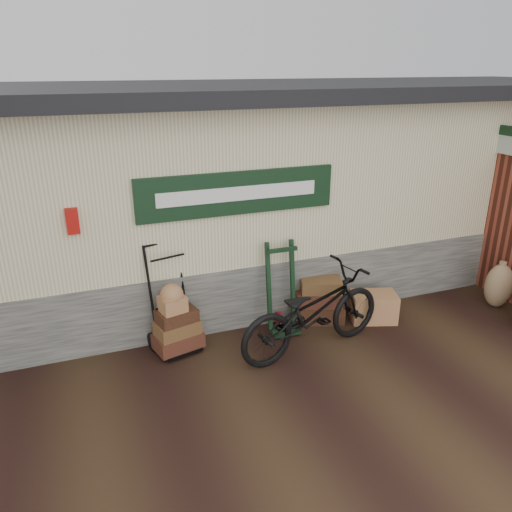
{
  "coord_description": "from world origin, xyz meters",
  "views": [
    {
      "loc": [
        -2.27,
        -4.87,
        3.48
      ],
      "look_at": [
        -0.09,
        0.9,
        1.09
      ],
      "focal_mm": 35.0,
      "sensor_mm": 36.0,
      "label": 1
    }
  ],
  "objects": [
    {
      "name": "wicker_hamper",
      "position": [
        1.59,
        0.55,
        0.21
      ],
      "size": [
        0.73,
        0.59,
        0.41
      ],
      "primitive_type": "cube",
      "rotation": [
        0.0,
        0.0,
        -0.33
      ],
      "color": "#9A673D",
      "rests_on": "ground"
    },
    {
      "name": "bicycle",
      "position": [
        0.39,
        0.13,
        0.61
      ],
      "size": [
        1.12,
        2.21,
        1.23
      ],
      "primitive_type": "imported",
      "rotation": [
        0.0,
        0.0,
        1.76
      ],
      "color": "black",
      "rests_on": "ground"
    },
    {
      "name": "green_barrow",
      "position": [
        0.24,
        0.76,
        0.63
      ],
      "size": [
        0.46,
        0.39,
        1.27
      ],
      "primitive_type": null,
      "rotation": [
        0.0,
        0.0,
        -0.01
      ],
      "color": "black",
      "rests_on": "ground"
    },
    {
      "name": "suitcase_stack",
      "position": [
        0.85,
        0.85,
        0.32
      ],
      "size": [
        0.83,
        0.66,
        0.64
      ],
      "primitive_type": null,
      "rotation": [
        0.0,
        0.0,
        -0.33
      ],
      "color": "#311A0F",
      "rests_on": "ground"
    },
    {
      "name": "station_building",
      "position": [
        -0.01,
        2.74,
        1.61
      ],
      "size": [
        14.4,
        4.1,
        3.2
      ],
      "color": "#4C4C47",
      "rests_on": "ground"
    },
    {
      "name": "burlap_sack_left",
      "position": [
        3.59,
        0.25,
        0.34
      ],
      "size": [
        0.47,
        0.41,
        0.69
      ],
      "primitive_type": "ellipsoid",
      "rotation": [
        0.0,
        0.0,
        -0.12
      ],
      "color": "olive",
      "rests_on": "ground"
    },
    {
      "name": "porter_trolley",
      "position": [
        -1.27,
        0.85,
        0.71
      ],
      "size": [
        0.82,
        0.69,
        1.43
      ],
      "primitive_type": null,
      "rotation": [
        0.0,
        0.0,
        0.24
      ],
      "color": "black",
      "rests_on": "ground"
    },
    {
      "name": "ground",
      "position": [
        0.0,
        0.0,
        0.0
      ],
      "size": [
        80.0,
        80.0,
        0.0
      ],
      "primitive_type": "plane",
      "color": "black",
      "rests_on": "ground"
    }
  ]
}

